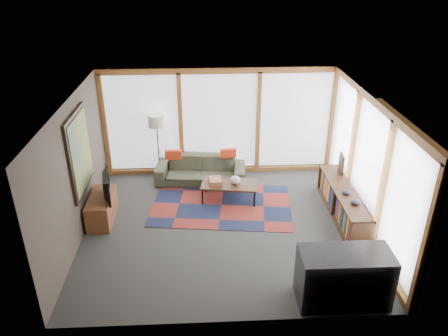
{
  "coord_description": "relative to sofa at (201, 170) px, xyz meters",
  "views": [
    {
      "loc": [
        -0.39,
        -7.26,
        4.91
      ],
      "look_at": [
        0.0,
        0.4,
        1.1
      ],
      "focal_mm": 35.0,
      "sensor_mm": 36.0,
      "label": 1
    }
  ],
  "objects": [
    {
      "name": "vase",
      "position": [
        0.75,
        -0.9,
        0.19
      ],
      "size": [
        0.23,
        0.23,
        0.19
      ],
      "primitive_type": "ellipsoid",
      "rotation": [
        0.0,
        0.0,
        0.08
      ],
      "color": "beige",
      "rests_on": "coffee_table"
    },
    {
      "name": "television",
      "position": [
        -1.91,
        -1.57,
        0.49
      ],
      "size": [
        0.31,
        0.91,
        0.52
      ],
      "primitive_type": "imported",
      "rotation": [
        0.0,
        0.0,
        1.78
      ],
      "color": "black",
      "rests_on": "tv_console"
    },
    {
      "name": "bowl_b",
      "position": [
        2.89,
        -1.81,
        0.33
      ],
      "size": [
        0.2,
        0.2,
        0.09
      ],
      "primitive_type": "ellipsoid",
      "rotation": [
        0.0,
        0.0,
        0.22
      ],
      "color": "black",
      "rests_on": "bookshelf"
    },
    {
      "name": "ground",
      "position": [
        0.47,
        -1.93,
        -0.3
      ],
      "size": [
        5.5,
        5.5,
        0.0
      ],
      "primitive_type": "plane",
      "color": "#292A28",
      "rests_on": "ground"
    },
    {
      "name": "pillow_left",
      "position": [
        -0.62,
        0.01,
        0.41
      ],
      "size": [
        0.39,
        0.13,
        0.21
      ],
      "primitive_type": "cube",
      "rotation": [
        0.0,
        0.0,
        -0.03
      ],
      "color": "red",
      "rests_on": "sofa"
    },
    {
      "name": "bar_counter",
      "position": [
        2.18,
        -4.05,
        0.14
      ],
      "size": [
        1.39,
        0.65,
        0.88
      ],
      "primitive_type": "cube",
      "rotation": [
        0.0,
        0.0,
        -0.0
      ],
      "color": "black",
      "rests_on": "ground"
    },
    {
      "name": "floor_lamp",
      "position": [
        -0.99,
        0.29,
        0.49
      ],
      "size": [
        0.4,
        0.4,
        1.59
      ],
      "primitive_type": null,
      "color": "#2E2017",
      "rests_on": "ground"
    },
    {
      "name": "pillow_right",
      "position": [
        0.65,
        0.04,
        0.41
      ],
      "size": [
        0.38,
        0.15,
        0.2
      ],
      "primitive_type": "cube",
      "rotation": [
        0.0,
        0.0,
        0.09
      ],
      "color": "red",
      "rests_on": "sofa"
    },
    {
      "name": "coffee_table",
      "position": [
        0.62,
        -0.88,
        -0.1
      ],
      "size": [
        1.27,
        0.77,
        0.4
      ],
      "primitive_type": null,
      "rotation": [
        0.0,
        0.0,
        -0.15
      ],
      "color": "#321E0F",
      "rests_on": "ground"
    },
    {
      "name": "bookshelf",
      "position": [
        2.9,
        -1.65,
        -0.01
      ],
      "size": [
        0.43,
        2.38,
        0.6
      ],
      "primitive_type": null,
      "color": "#321E0F",
      "rests_on": "ground"
    },
    {
      "name": "shelf_picture",
      "position": [
        3.03,
        -0.88,
        0.51
      ],
      "size": [
        0.07,
        0.34,
        0.44
      ],
      "primitive_type": "cube",
      "rotation": [
        0.0,
        0.0,
        -0.08
      ],
      "color": "black",
      "rests_on": "bookshelf"
    },
    {
      "name": "sofa",
      "position": [
        0.0,
        0.0,
        0.0
      ],
      "size": [
        2.16,
        1.04,
        0.61
      ],
      "primitive_type": "imported",
      "rotation": [
        0.0,
        0.0,
        -0.11
      ],
      "color": "#363729",
      "rests_on": "ground"
    },
    {
      "name": "room_envelope",
      "position": [
        0.96,
        -1.37,
        1.24
      ],
      "size": [
        5.52,
        5.02,
        2.62
      ],
      "color": "#433933",
      "rests_on": "ground"
    },
    {
      "name": "tv_console",
      "position": [
        -2.0,
        -1.55,
        -0.04
      ],
      "size": [
        0.45,
        1.07,
        0.54
      ],
      "primitive_type": "cube",
      "color": "brown",
      "rests_on": "ground"
    },
    {
      "name": "bowl_a",
      "position": [
        2.94,
        -2.19,
        0.34
      ],
      "size": [
        0.23,
        0.23,
        0.09
      ],
      "primitive_type": "ellipsoid",
      "rotation": [
        0.0,
        0.0,
        0.25
      ],
      "color": "black",
      "rests_on": "bookshelf"
    },
    {
      "name": "book_stack",
      "position": [
        0.32,
        -0.86,
        0.15
      ],
      "size": [
        0.3,
        0.36,
        0.11
      ],
      "primitive_type": "cube",
      "rotation": [
        0.0,
        0.0,
        0.11
      ],
      "color": "#965337",
      "rests_on": "coffee_table"
    },
    {
      "name": "rug",
      "position": [
        0.44,
        -1.12,
        -0.3
      ],
      "size": [
        3.16,
        2.23,
        0.01
      ],
      "primitive_type": "cube",
      "rotation": [
        0.0,
        0.0,
        -0.12
      ],
      "color": "maroon",
      "rests_on": "ground"
    }
  ]
}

